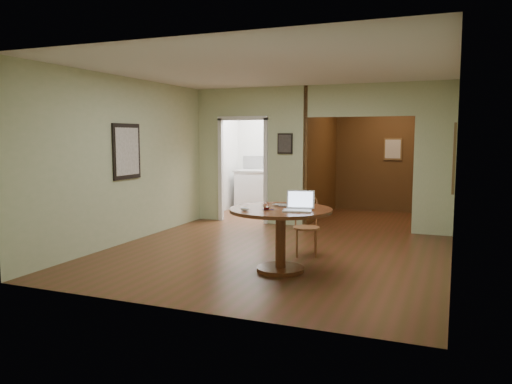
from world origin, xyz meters
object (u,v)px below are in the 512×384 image
at_px(dining_table, 281,225).
at_px(closed_laptop, 284,206).
at_px(open_laptop, 299,205).
at_px(chair, 306,221).

bearing_deg(dining_table, closed_laptop, 89.68).
height_order(dining_table, closed_laptop, closed_laptop).
relative_size(dining_table, open_laptop, 3.34).
xyz_separation_m(chair, closed_laptop, (-0.05, -0.86, 0.33)).
height_order(dining_table, chair, chair).
height_order(dining_table, open_laptop, open_laptop).
xyz_separation_m(dining_table, chair, (0.05, 1.01, -0.11)).
relative_size(chair, open_laptop, 2.30).
bearing_deg(closed_laptop, open_laptop, -38.49).
distance_m(chair, open_laptop, 1.18).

